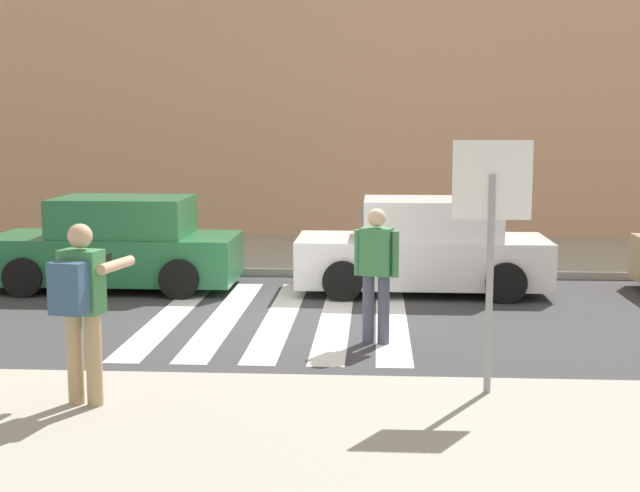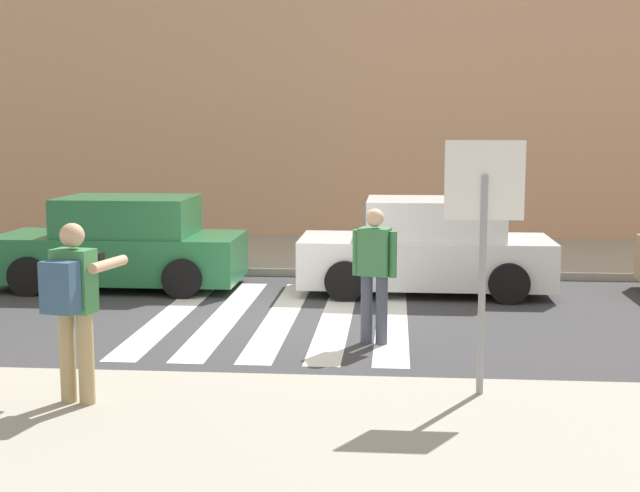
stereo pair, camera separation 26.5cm
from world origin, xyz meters
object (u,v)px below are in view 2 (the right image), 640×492
object	(u,v)px
stop_sign	(484,211)
parked_car_white	(428,249)
pedestrian_crossing	(374,268)
photographer_with_backpack	(73,297)
parked_car_green	(123,245)

from	to	relation	value
stop_sign	parked_car_white	distance (m)	6.13
pedestrian_crossing	parked_car_white	distance (m)	3.64
photographer_with_backpack	parked_car_white	xyz separation A→B (m)	(3.53, 6.66, -0.44)
photographer_with_backpack	stop_sign	bearing A→B (deg)	9.72
stop_sign	parked_car_green	world-z (taller)	stop_sign
stop_sign	pedestrian_crossing	bearing A→B (deg)	114.21
photographer_with_backpack	pedestrian_crossing	world-z (taller)	photographer_with_backpack
parked_car_green	pedestrian_crossing	bearing A→B (deg)	-39.17
parked_car_green	parked_car_white	size ratio (longest dim) A/B	1.00
photographer_with_backpack	pedestrian_crossing	size ratio (longest dim) A/B	1.00
pedestrian_crossing	parked_car_green	size ratio (longest dim) A/B	0.42
parked_car_white	parked_car_green	bearing A→B (deg)	180.00
parked_car_green	parked_car_white	xyz separation A→B (m)	(5.14, 0.00, 0.00)
stop_sign	pedestrian_crossing	distance (m)	2.86
parked_car_green	parked_car_white	distance (m)	5.14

